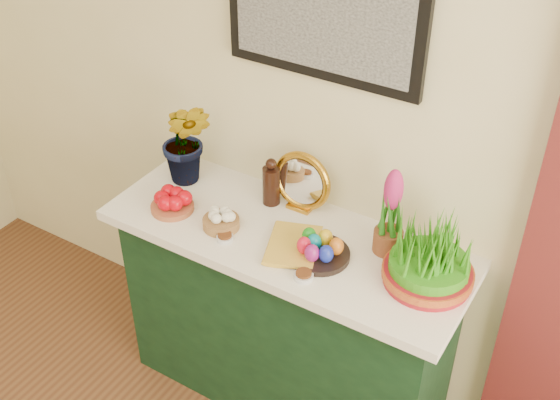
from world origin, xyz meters
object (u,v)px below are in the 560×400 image
(hyacinth_green, at_px, (185,128))
(wheatgrass_sabzeh, at_px, (430,256))
(sideboard, at_px, (286,321))
(book, at_px, (268,242))
(mirror, at_px, (302,182))

(hyacinth_green, height_order, wheatgrass_sabzeh, hyacinth_green)
(hyacinth_green, bearing_deg, wheatgrass_sabzeh, -15.99)
(sideboard, relative_size, hyacinth_green, 2.61)
(book, bearing_deg, wheatgrass_sabzeh, -8.14)
(sideboard, distance_m, wheatgrass_sabzeh, 0.79)
(mirror, bearing_deg, book, -86.47)
(book, bearing_deg, mirror, 73.51)
(hyacinth_green, relative_size, wheatgrass_sabzeh, 1.60)
(sideboard, bearing_deg, mirror, 102.14)
(book, bearing_deg, hyacinth_green, 139.64)
(sideboard, distance_m, mirror, 0.61)
(sideboard, relative_size, wheatgrass_sabzeh, 4.18)
(mirror, bearing_deg, sideboard, -77.86)
(sideboard, bearing_deg, hyacinth_green, 170.56)
(sideboard, xyz_separation_m, book, (-0.02, -0.10, 0.48))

